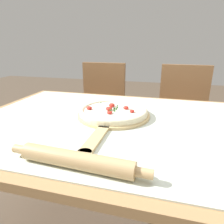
# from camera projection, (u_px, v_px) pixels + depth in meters

# --- Properties ---
(dining_table) EXTENTS (1.38, 0.94, 0.73)m
(dining_table) POSITION_uv_depth(u_px,v_px,m) (119.00, 142.00, 0.92)
(dining_table) COLOR #A87F51
(dining_table) RESTS_ON ground_plane
(towel_cloth) EXTENTS (1.30, 0.86, 0.00)m
(towel_cloth) POSITION_uv_depth(u_px,v_px,m) (120.00, 122.00, 0.89)
(towel_cloth) COLOR silver
(towel_cloth) RESTS_ON dining_table
(pizza_peel) EXTENTS (0.34, 0.56, 0.01)m
(pizza_peel) POSITION_uv_depth(u_px,v_px,m) (112.00, 117.00, 0.92)
(pizza_peel) COLOR tan
(pizza_peel) RESTS_ON towel_cloth
(pizza) EXTENTS (0.32, 0.32, 0.04)m
(pizza) POSITION_uv_depth(u_px,v_px,m) (114.00, 111.00, 0.94)
(pizza) COLOR beige
(pizza) RESTS_ON pizza_peel
(rolling_pin) EXTENTS (0.42, 0.07, 0.05)m
(rolling_pin) POSITION_uv_depth(u_px,v_px,m) (76.00, 160.00, 0.55)
(rolling_pin) COLOR tan
(rolling_pin) RESTS_ON towel_cloth
(chair_left) EXTENTS (0.40, 0.40, 0.90)m
(chair_left) POSITION_uv_depth(u_px,v_px,m) (101.00, 108.00, 1.76)
(chair_left) COLOR brown
(chair_left) RESTS_ON ground_plane
(chair_right) EXTENTS (0.41, 0.41, 0.90)m
(chair_right) POSITION_uv_depth(u_px,v_px,m) (182.00, 114.00, 1.59)
(chair_right) COLOR brown
(chair_right) RESTS_ON ground_plane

